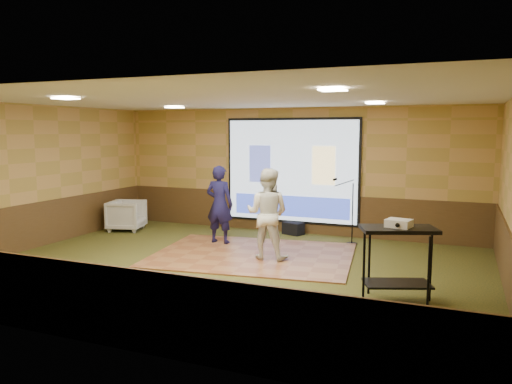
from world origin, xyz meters
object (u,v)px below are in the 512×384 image
at_px(projector, 399,223).
at_px(av_table, 398,248).
at_px(projector_screen, 291,172).
at_px(player_left, 220,204).
at_px(banquet_chair, 127,215).
at_px(player_right, 267,214).
at_px(mic_stand, 350,221).
at_px(dance_floor, 253,255).
at_px(duffel_bag, 293,228).

bearing_deg(projector, av_table, -59.72).
distance_m(projector_screen, player_left, 2.14).
relative_size(projector, banquet_chair, 0.41).
height_order(projector, banquet_chair, projector).
xyz_separation_m(projector_screen, player_right, (0.41, -2.62, -0.58)).
distance_m(projector_screen, av_table, 5.14).
bearing_deg(projector_screen, mic_stand, -22.72).
bearing_deg(projector, player_left, 161.65).
xyz_separation_m(dance_floor, projector, (2.95, -1.68, 1.14)).
height_order(player_left, av_table, player_left).
relative_size(dance_floor, projector, 11.48).
height_order(dance_floor, duffel_bag, duffel_bag).
xyz_separation_m(player_right, duffel_bag, (-0.28, 2.43, -0.75)).
distance_m(dance_floor, projector, 3.58).
bearing_deg(projector_screen, player_right, -81.20).
relative_size(projector, mic_stand, 0.23).
relative_size(player_right, mic_stand, 1.20).
relative_size(player_left, mic_stand, 1.17).
distance_m(av_table, mic_stand, 3.76).
distance_m(projector, mic_stand, 3.80).
distance_m(player_left, av_table, 4.67).
xyz_separation_m(projector_screen, duffel_bag, (0.13, -0.19, -1.33)).
bearing_deg(dance_floor, duffel_bag, 87.66).
bearing_deg(duffel_bag, player_left, -126.27).
relative_size(player_left, projector, 5.04).
bearing_deg(player_left, av_table, 149.09).
relative_size(dance_floor, banquet_chair, 4.67).
xyz_separation_m(player_right, mic_stand, (1.16, 1.96, -0.40)).
distance_m(player_right, mic_stand, 2.32).
relative_size(dance_floor, player_right, 2.23).
xyz_separation_m(mic_stand, duffel_bag, (-1.44, 0.47, -0.35)).
distance_m(player_right, banquet_chair, 4.48).
xyz_separation_m(projector, banquet_chair, (-6.83, 2.82, -0.77)).
bearing_deg(player_left, dance_floor, 147.49).
relative_size(player_left, banquet_chair, 2.05).
xyz_separation_m(player_left, banquet_chair, (-2.81, 0.47, -0.50)).
bearing_deg(mic_stand, projector, -60.76).
height_order(player_right, av_table, player_right).
height_order(player_left, player_right, player_right).
distance_m(player_left, banquet_chair, 2.89).
bearing_deg(projector_screen, duffel_bag, -56.14).
bearing_deg(av_table, duffel_bag, 126.01).
bearing_deg(projector, player_right, 161.82).
xyz_separation_m(dance_floor, banquet_chair, (-3.87, 1.14, 0.36)).
xyz_separation_m(av_table, duffel_bag, (-2.86, 3.94, -0.65)).
distance_m(dance_floor, duffel_bag, 2.26).
bearing_deg(duffel_bag, dance_floor, -92.34).
bearing_deg(dance_floor, mic_stand, 49.22).
relative_size(projector_screen, duffel_bag, 7.21).
xyz_separation_m(player_right, banquet_chair, (-4.25, 1.32, -0.52)).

